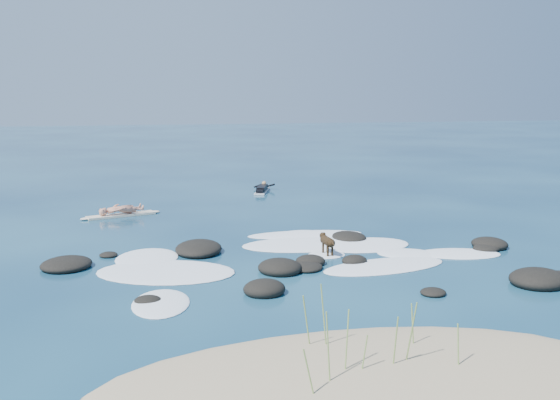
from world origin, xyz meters
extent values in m
plane|color=#0A2642|center=(0.00, 0.00, 0.00)|extent=(160.00, 160.00, 0.00)
ellipsoid|color=#9E8966|center=(0.00, -8.20, 0.00)|extent=(9.00, 4.40, 0.60)
cylinder|color=#78984A|center=(-0.62, -7.03, 0.64)|extent=(0.19, 0.10, 1.04)
cylinder|color=#78984A|center=(-0.70, -8.48, 0.73)|extent=(0.06, 0.17, 1.22)
cylinder|color=#78984A|center=(1.51, -8.40, 0.53)|extent=(0.06, 0.17, 0.81)
cylinder|color=#78984A|center=(0.50, -8.22, 0.61)|extent=(0.07, 0.10, 0.98)
cylinder|color=#78984A|center=(-0.04, -8.26, 0.48)|extent=(0.14, 0.06, 0.72)
cylinder|color=#78984A|center=(-1.09, -8.82, 0.54)|extent=(0.20, 0.09, 0.83)
cylinder|color=#78984A|center=(0.81, -8.14, 0.70)|extent=(0.16, 0.12, 1.16)
cylinder|color=#78984A|center=(-0.29, -8.15, 0.67)|extent=(0.15, 0.22, 1.09)
cylinder|color=#78984A|center=(1.18, -7.43, 0.55)|extent=(0.07, 0.10, 0.86)
cylinder|color=#78984A|center=(-0.33, -7.10, 0.73)|extent=(0.14, 0.05, 1.23)
ellipsoid|color=black|center=(3.19, -4.33, 0.05)|extent=(0.80, 0.79, 0.19)
ellipsoid|color=black|center=(-4.18, 0.98, 0.04)|extent=(0.54, 0.55, 0.17)
ellipsoid|color=black|center=(6.97, -0.62, 0.10)|extent=(1.22, 1.27, 0.39)
ellipsoid|color=black|center=(-1.63, 0.83, 0.11)|extent=(1.64, 1.94, 0.44)
ellipsoid|color=black|center=(-0.57, -3.34, 0.11)|extent=(1.26, 1.23, 0.43)
ellipsoid|color=black|center=(2.37, -1.38, 0.08)|extent=(0.73, 0.62, 0.31)
ellipsoid|color=black|center=(1.19, -1.15, 0.08)|extent=(0.96, 0.96, 0.32)
ellipsoid|color=black|center=(0.95, -1.60, 0.06)|extent=(1.16, 1.23, 0.22)
ellipsoid|color=black|center=(3.20, 1.36, 0.08)|extent=(1.23, 1.40, 0.31)
ellipsoid|color=black|center=(6.67, -0.93, 0.06)|extent=(1.09, 0.99, 0.24)
ellipsoid|color=black|center=(-3.22, -3.35, 0.05)|extent=(0.67, 0.59, 0.20)
ellipsoid|color=black|center=(-5.23, 0.02, 0.09)|extent=(1.79, 1.85, 0.37)
ellipsoid|color=black|center=(0.20, -1.70, 0.11)|extent=(1.53, 1.55, 0.45)
ellipsoid|color=black|center=(6.03, -4.23, 0.13)|extent=(1.82, 1.72, 0.51)
ellipsoid|color=white|center=(1.81, 2.31, 0.01)|extent=(2.08, 1.76, 0.12)
ellipsoid|color=white|center=(2.03, 2.27, 0.01)|extent=(3.92, 1.53, 0.12)
ellipsoid|color=white|center=(5.66, -1.16, 0.01)|extent=(2.62, 1.79, 0.12)
ellipsoid|color=white|center=(-2.69, -1.05, 0.01)|extent=(4.17, 3.34, 0.12)
ellipsoid|color=white|center=(4.20, -0.78, 0.01)|extent=(2.02, 1.70, 0.12)
ellipsoid|color=white|center=(1.64, 0.96, 0.01)|extent=(4.06, 2.29, 0.12)
ellipsoid|color=white|center=(-3.12, 0.49, 0.01)|extent=(2.14, 2.53, 0.12)
ellipsoid|color=white|center=(3.42, 0.48, 0.01)|extent=(2.98, 2.15, 0.12)
ellipsoid|color=white|center=(-2.94, -3.52, 0.01)|extent=(1.49, 2.14, 0.12)
ellipsoid|color=white|center=(3.05, -1.87, 0.01)|extent=(3.82, 2.04, 0.12)
ellipsoid|color=white|center=(1.89, -0.38, 0.01)|extent=(1.10, 0.90, 0.12)
cube|color=beige|center=(-3.88, 6.98, 0.05)|extent=(2.59, 1.28, 0.08)
ellipsoid|color=beige|center=(-2.66, 7.36, 0.05)|extent=(0.57, 0.43, 0.09)
ellipsoid|color=beige|center=(-5.09, 6.59, 0.05)|extent=(0.57, 0.43, 0.09)
imported|color=tan|center=(-3.88, 6.98, 0.92)|extent=(0.56, 0.70, 1.66)
cube|color=silver|center=(2.55, 11.57, 0.05)|extent=(1.16, 2.14, 0.08)
ellipsoid|color=silver|center=(2.90, 12.55, 0.05)|extent=(0.39, 0.52, 0.08)
cube|color=black|center=(2.55, 11.57, 0.19)|extent=(0.79, 1.34, 0.21)
sphere|color=tan|center=(2.80, 12.27, 0.31)|extent=(0.28, 0.28, 0.22)
cylinder|color=black|center=(2.60, 12.49, 0.18)|extent=(0.53, 0.12, 0.24)
cylinder|color=black|center=(3.10, 12.31, 0.18)|extent=(0.45, 0.42, 0.24)
cube|color=black|center=(2.31, 10.89, 0.15)|extent=(0.48, 0.60, 0.13)
cylinder|color=black|center=(1.89, -0.48, 0.43)|extent=(0.29, 0.53, 0.25)
sphere|color=black|center=(1.87, -0.25, 0.43)|extent=(0.28, 0.28, 0.26)
sphere|color=black|center=(1.91, -0.71, 0.43)|extent=(0.25, 0.25, 0.23)
sphere|color=black|center=(1.86, -0.10, 0.52)|extent=(0.20, 0.20, 0.19)
cone|color=black|center=(1.85, 0.01, 0.51)|extent=(0.11, 0.12, 0.10)
cone|color=black|center=(1.81, -0.11, 0.60)|extent=(0.09, 0.07, 0.09)
cone|color=black|center=(1.91, -0.11, 0.60)|extent=(0.09, 0.07, 0.09)
cylinder|color=black|center=(1.81, -0.31, 0.17)|extent=(0.07, 0.07, 0.33)
cylinder|color=black|center=(1.94, -0.30, 0.17)|extent=(0.07, 0.07, 0.33)
cylinder|color=black|center=(1.84, -0.66, 0.17)|extent=(0.07, 0.07, 0.33)
cylinder|color=black|center=(1.97, -0.65, 0.17)|extent=(0.07, 0.07, 0.33)
cylinder|color=black|center=(1.92, -0.82, 0.48)|extent=(0.06, 0.24, 0.15)
camera|label=1|loc=(-3.49, -16.90, 4.55)|focal=40.00mm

